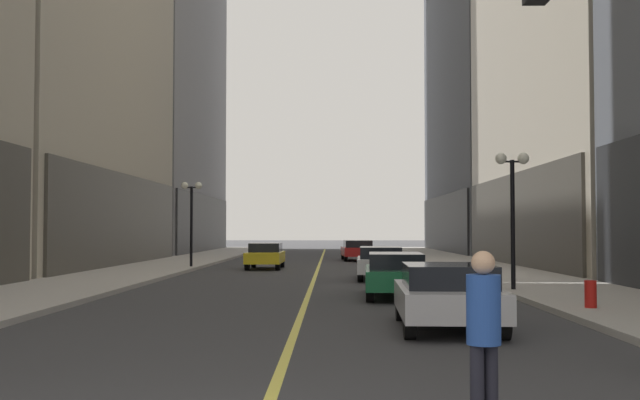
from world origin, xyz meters
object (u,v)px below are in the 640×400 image
at_px(pedestrian_in_blue_hoodie, 484,326).
at_px(fire_hydrant_right, 591,297).
at_px(car_white, 380,262).
at_px(car_red, 357,249).
at_px(street_lamp_right_mid, 512,190).
at_px(car_green, 395,273).
at_px(car_yellow, 265,255).
at_px(car_silver, 447,294).
at_px(street_lamp_left_far, 192,205).

distance_m(pedestrian_in_blue_hoodie, fire_hydrant_right, 11.56).
distance_m(car_white, car_red, 18.57).
xyz_separation_m(car_white, street_lamp_right_mid, (3.72, -6.74, 2.54)).
bearing_deg(car_green, fire_hydrant_right, -45.36).
xyz_separation_m(car_yellow, car_red, (5.06, 10.47, 0.01)).
bearing_deg(car_green, street_lamp_right_mid, 17.87).
relative_size(pedestrian_in_blue_hoodie, fire_hydrant_right, 2.25).
height_order(car_green, car_white, same).
distance_m(car_silver, street_lamp_left_far, 24.74).
height_order(car_green, fire_hydrant_right, car_green).
bearing_deg(pedestrian_in_blue_hoodie, car_red, 89.81).
height_order(street_lamp_left_far, fire_hydrant_right, street_lamp_left_far).
bearing_deg(street_lamp_left_far, car_green, -59.83).
bearing_deg(street_lamp_right_mid, street_lamp_left_far, 131.86).
bearing_deg(pedestrian_in_blue_hoodie, car_yellow, 99.04).
bearing_deg(car_white, car_red, 90.93).
height_order(car_red, pedestrian_in_blue_hoodie, pedestrian_in_blue_hoodie).
relative_size(car_green, pedestrian_in_blue_hoodie, 2.65).
xyz_separation_m(pedestrian_in_blue_hoodie, street_lamp_left_far, (-8.64, 30.40, 2.20)).
relative_size(car_yellow, fire_hydrant_right, 5.04).
bearing_deg(fire_hydrant_right, car_white, 108.95).
xyz_separation_m(car_white, fire_hydrant_right, (4.22, -12.30, -0.32)).
distance_m(car_red, street_lamp_right_mid, 25.75).
xyz_separation_m(car_green, car_red, (-0.24, 26.53, 0.00)).
relative_size(car_yellow, car_red, 0.83).
bearing_deg(car_white, car_silver, -88.59).
height_order(car_yellow, pedestrian_in_blue_hoodie, pedestrian_in_blue_hoodie).
height_order(car_red, street_lamp_right_mid, street_lamp_right_mid).
bearing_deg(car_green, car_red, 90.52).
relative_size(car_green, fire_hydrant_right, 5.96).
xyz_separation_m(car_silver, car_white, (-0.37, 15.18, 0.00)).
xyz_separation_m(pedestrian_in_blue_hoodie, street_lamp_right_mid, (4.16, 16.11, 2.20)).
height_order(car_silver, car_green, same).
distance_m(car_silver, car_yellow, 23.97).
bearing_deg(car_red, street_lamp_right_mid, -80.97).
bearing_deg(car_yellow, car_white, -56.49).
distance_m(car_silver, fire_hydrant_right, 4.82).
bearing_deg(street_lamp_left_far, car_white, -39.73).
height_order(car_white, fire_hydrant_right, car_white).
distance_m(car_yellow, street_lamp_right_mid, 17.59).
distance_m(car_silver, pedestrian_in_blue_hoodie, 7.73).
xyz_separation_m(car_yellow, street_lamp_left_far, (-3.71, -0.56, 2.54)).
relative_size(car_silver, street_lamp_left_far, 0.94).
bearing_deg(fire_hydrant_right, street_lamp_right_mid, 95.14).
bearing_deg(car_green, car_silver, -86.55).
distance_m(car_yellow, car_red, 11.63).
xyz_separation_m(car_silver, car_red, (-0.67, 33.74, 0.00)).
relative_size(car_green, car_yellow, 1.18).
height_order(car_silver, street_lamp_left_far, street_lamp_left_far).
bearing_deg(car_silver, car_red, 91.14).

